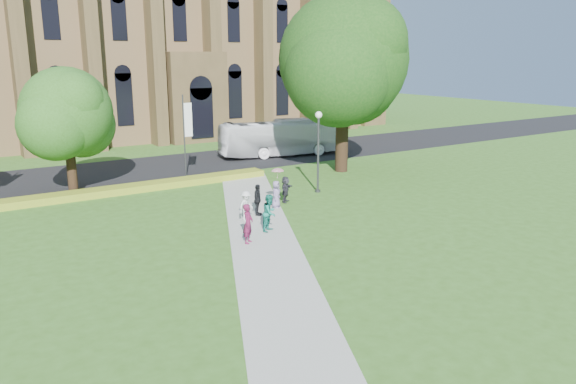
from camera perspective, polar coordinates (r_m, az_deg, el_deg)
ground at (r=27.44m, az=-1.67°, el=-4.75°), size 160.00×160.00×0.00m
road at (r=45.19m, az=-15.03°, el=2.20°), size 160.00×10.00×0.02m
footpath at (r=28.25m, az=-2.73°, el=-4.17°), size 15.58×28.54×0.04m
flower_hedge at (r=38.21m, az=-14.67°, el=0.48°), size 18.00×1.40×0.45m
cathedral at (r=66.41m, az=-12.83°, el=17.15°), size 52.60×18.25×28.00m
streetlamp at (r=36.01m, az=3.10°, el=5.10°), size 0.44×0.44×5.24m
large_tree at (r=42.51m, az=5.68°, el=13.24°), size 9.60×9.60×13.20m
street_tree_1 at (r=37.65m, az=-21.59°, el=7.50°), size 5.60×5.60×8.05m
banner_pole_0 at (r=40.91m, az=-10.37°, el=6.08°), size 0.70×0.10×6.00m
tour_coach at (r=49.63m, az=-0.54°, el=5.54°), size 11.62×4.72×3.15m
pedestrian_0 at (r=26.50m, az=-4.08°, el=-3.22°), size 0.82×0.80×1.90m
pedestrian_1 at (r=28.24m, az=-1.86°, el=-2.11°), size 1.17×1.11×1.90m
pedestrian_2 at (r=30.06m, az=-4.28°, el=-1.42°), size 1.21×0.97×1.63m
pedestrian_3 at (r=31.00m, az=-3.11°, el=-0.81°), size 1.03×1.03×1.76m
pedestrian_4 at (r=32.62m, az=-1.22°, el=-0.21°), size 0.91×0.88×1.58m
pedestrian_5 at (r=33.80m, az=-0.25°, el=0.29°), size 1.43×1.29×1.58m
parasol at (r=32.55m, az=-1.05°, el=1.75°), size 0.83×0.83×0.63m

